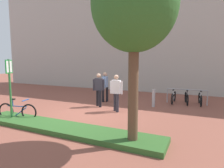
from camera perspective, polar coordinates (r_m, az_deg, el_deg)
ground_plane at (r=8.75m, az=-8.15°, el=-8.81°), size 60.00×60.00×0.00m
building_facade at (r=15.91m, az=8.06°, el=16.29°), size 28.00×1.20×10.00m
planter_strip at (r=6.93m, az=-14.60°, el=-12.45°), size 7.00×1.10×0.16m
tree_sidewalk at (r=5.42m, az=6.59°, el=21.97°), size 2.26×2.26×5.04m
parking_sign_post at (r=8.40m, az=-27.98°, el=0.77°), size 0.13×0.35×2.41m
bike_at_sign at (r=8.67m, az=-26.15°, el=-7.20°), size 1.64×0.55×0.86m
bike_rack_cluster at (r=11.37m, az=21.15°, el=-3.79°), size 2.11×1.61×0.83m
bollard_steel at (r=10.16m, az=12.17°, el=-4.11°), size 0.16×0.16×0.90m
person_shirt_white at (r=11.11m, az=-2.08°, el=-0.27°), size 0.30×0.60×1.72m
person_casual_tan at (r=8.92m, az=1.25°, el=-1.98°), size 0.61×0.31×1.72m
person_suited_navy at (r=9.93m, az=-3.95°, el=-1.10°), size 0.58×0.36×1.72m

